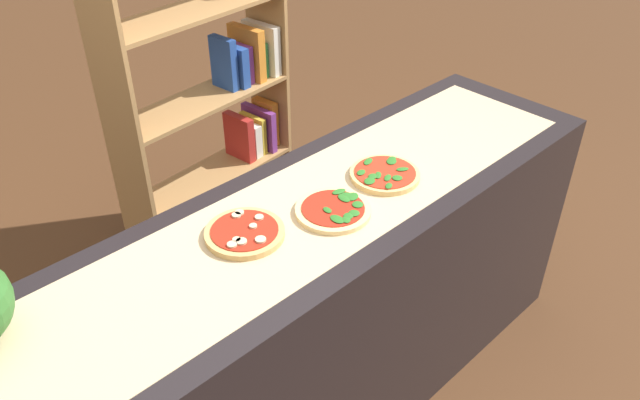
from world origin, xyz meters
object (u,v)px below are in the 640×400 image
pizza_mushroom_0 (245,233)px  pizza_spinach_1 (334,210)px  bookshelf (225,102)px  pizza_spinach_2 (385,174)px

pizza_mushroom_0 → pizza_spinach_1: bearing=-20.2°
pizza_mushroom_0 → pizza_spinach_1: (0.26, -0.10, -0.00)m
pizza_spinach_1 → bookshelf: 1.24m
pizza_spinach_1 → bookshelf: bookshelf is taller
pizza_spinach_2 → bookshelf: bookshelf is taller
pizza_mushroom_0 → pizza_spinach_1: 0.28m
pizza_spinach_2 → bookshelf: bearing=81.4°
pizza_mushroom_0 → pizza_spinach_2: pizza_mushroom_0 is taller
pizza_mushroom_0 → bookshelf: size_ratio=0.14×
pizza_spinach_2 → bookshelf: size_ratio=0.14×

